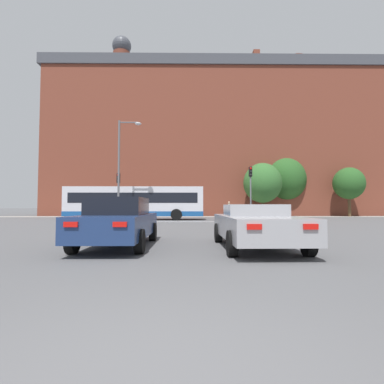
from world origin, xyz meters
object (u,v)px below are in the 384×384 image
pedestrian_walking_east (229,208)px  car_roadster_right (256,225)px  car_saloon_left (119,221)px  street_lamp_junction (122,161)px  bus_crossing_lead (135,202)px  pedestrian_waiting (145,208)px  traffic_light_near_right (251,185)px  traffic_light_near_left (118,189)px

pedestrian_walking_east → car_roadster_right: bearing=-177.7°
car_saloon_left → street_lamp_junction: 15.31m
car_roadster_right → bus_crossing_lead: bus_crossing_lead is taller
car_saloon_left → car_roadster_right: car_saloon_left is taller
car_saloon_left → pedestrian_waiting: (-3.02, 26.55, 0.30)m
traffic_light_near_right → street_lamp_junction: (-10.30, -0.54, 1.85)m
traffic_light_near_left → pedestrian_walking_east: size_ratio=2.14×
street_lamp_junction → pedestrian_waiting: street_lamp_junction is taller
car_roadster_right → traffic_light_near_right: traffic_light_near_right is taller
car_roadster_right → pedestrian_waiting: size_ratio=2.70×
car_saloon_left → street_lamp_junction: street_lamp_junction is taller
street_lamp_junction → pedestrian_waiting: 12.70m
pedestrian_waiting → car_saloon_left: bearing=-53.0°
traffic_light_near_right → pedestrian_walking_east: (-0.11, 12.24, -1.88)m
traffic_light_near_left → traffic_light_near_right: (10.78, -0.23, 0.32)m
pedestrian_walking_east → car_saloon_left: bearing=173.9°
pedestrian_walking_east → traffic_light_near_left: bearing=146.8°
pedestrian_waiting → pedestrian_walking_east: (10.06, 0.66, 0.04)m
car_roadster_right → traffic_light_near_left: traffic_light_near_left is taller
traffic_light_near_right → street_lamp_junction: street_lamp_junction is taller
street_lamp_junction → pedestrian_walking_east: street_lamp_junction is taller
traffic_light_near_left → pedestrian_waiting: 11.48m
traffic_light_near_left → pedestrian_waiting: (0.60, 11.35, -1.60)m
bus_crossing_lead → street_lamp_junction: 5.06m
traffic_light_near_left → traffic_light_near_right: 10.78m
street_lamp_junction → traffic_light_near_left: bearing=121.6°
street_lamp_junction → pedestrian_waiting: (0.13, 12.12, -3.77)m
traffic_light_near_left → street_lamp_junction: (0.47, -0.77, 2.17)m
pedestrian_waiting → street_lamp_junction: bearing=-60.1°
street_lamp_junction → bus_crossing_lead: bearing=84.7°
car_saloon_left → traffic_light_near_left: size_ratio=1.21×
car_roadster_right → pedestrian_waiting: bearing=104.0°
bus_crossing_lead → traffic_light_near_right: traffic_light_near_right is taller
car_saloon_left → traffic_light_near_right: size_ratio=1.07×
traffic_light_near_right → car_roadster_right: bearing=-101.3°
traffic_light_near_left → traffic_light_near_right: traffic_light_near_right is taller
bus_crossing_lead → car_roadster_right: bearing=20.1°
car_saloon_left → pedestrian_waiting: 26.72m
bus_crossing_lead → traffic_light_near_right: (9.94, -3.34, 1.37)m
traffic_light_near_left → street_lamp_junction: size_ratio=0.49×
car_roadster_right → pedestrian_waiting: 27.89m
car_saloon_left → bus_crossing_lead: bearing=98.5°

